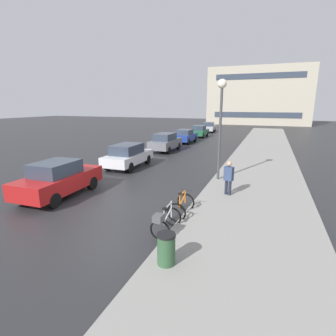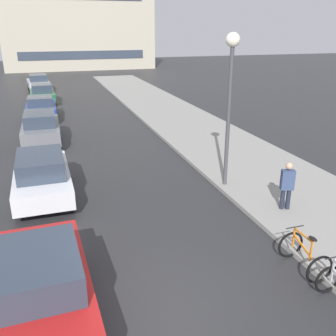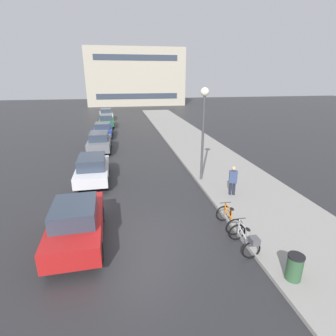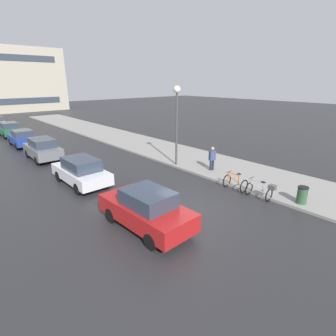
{
  "view_description": "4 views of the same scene",
  "coord_description": "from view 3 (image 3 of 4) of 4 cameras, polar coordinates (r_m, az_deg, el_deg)",
  "views": [
    {
      "loc": [
        6.41,
        -8.84,
        4.17
      ],
      "look_at": [
        1.56,
        3.62,
        0.92
      ],
      "focal_mm": 28.0,
      "sensor_mm": 36.0,
      "label": 1
    },
    {
      "loc": [
        -2.04,
        -6.27,
        5.54
      ],
      "look_at": [
        1.55,
        4.74,
        1.21
      ],
      "focal_mm": 40.0,
      "sensor_mm": 36.0,
      "label": 2
    },
    {
      "loc": [
        -0.75,
        -8.85,
        5.98
      ],
      "look_at": [
        1.57,
        3.55,
        1.56
      ],
      "focal_mm": 28.0,
      "sensor_mm": 36.0,
      "label": 3
    },
    {
      "loc": [
        -8.2,
        -7.48,
        5.74
      ],
      "look_at": [
        -0.18,
        1.51,
        1.71
      ],
      "focal_mm": 28.0,
      "sensor_mm": 36.0,
      "label": 4
    }
  ],
  "objects": [
    {
      "name": "ground_plane",
      "position": [
        10.71,
        -4.95,
        -14.74
      ],
      "size": [
        140.0,
        140.0,
        0.0
      ],
      "primitive_type": "plane",
      "color": "#28282B"
    },
    {
      "name": "sidewalk_kerb",
      "position": [
        20.88,
        8.72,
        2.61
      ],
      "size": [
        4.8,
        60.0,
        0.14
      ],
      "primitive_type": "cube",
      "color": "gray",
      "rests_on": "ground"
    },
    {
      "name": "bicycle_nearest",
      "position": [
        10.05,
        16.69,
        -14.72
      ],
      "size": [
        0.69,
        1.44,
        0.99
      ],
      "color": "black",
      "rests_on": "ground"
    },
    {
      "name": "bicycle_second",
      "position": [
        11.33,
        13.14,
        -10.73
      ],
      "size": [
        0.73,
        1.17,
        1.01
      ],
      "color": "black",
      "rests_on": "ground"
    },
    {
      "name": "car_red",
      "position": [
        10.54,
        -19.3,
        -11.17
      ],
      "size": [
        1.99,
        4.3,
        1.66
      ],
      "color": "#AD1919",
      "rests_on": "ground"
    },
    {
      "name": "car_white",
      "position": [
        16.25,
        -16.1,
        -0.08
      ],
      "size": [
        1.88,
        4.26,
        1.58
      ],
      "color": "silver",
      "rests_on": "ground"
    },
    {
      "name": "car_grey",
      "position": [
        22.76,
        -14.7,
        5.57
      ],
      "size": [
        1.86,
        4.12,
        1.63
      ],
      "color": "slate",
      "rests_on": "ground"
    },
    {
      "name": "car_blue",
      "position": [
        28.35,
        -13.94,
        8.09
      ],
      "size": [
        1.89,
        4.06,
        1.49
      ],
      "color": "navy",
      "rests_on": "ground"
    },
    {
      "name": "car_green",
      "position": [
        34.0,
        -13.25,
        9.94
      ],
      "size": [
        1.85,
        4.07,
        1.52
      ],
      "color": "#1E6038",
      "rests_on": "ground"
    },
    {
      "name": "car_silver",
      "position": [
        40.69,
        -13.35,
        11.42
      ],
      "size": [
        2.17,
        4.33,
        1.53
      ],
      "color": "#B2B5BA",
      "rests_on": "ground"
    },
    {
      "name": "pedestrian",
      "position": [
        13.86,
        13.94,
        -2.56
      ],
      "size": [
        0.46,
        0.36,
        1.7
      ],
      "color": "#1E2333",
      "rests_on": "ground"
    },
    {
      "name": "streetlamp",
      "position": [
        14.97,
        7.79,
        11.16
      ],
      "size": [
        0.47,
        0.47,
        5.44
      ],
      "color": "#424247",
      "rests_on": "ground"
    },
    {
      "name": "trash_bin",
      "position": [
        9.27,
        25.76,
        -19.2
      ],
      "size": [
        0.49,
        0.49,
        0.98
      ],
      "color": "#2D5133",
      "rests_on": "ground"
    },
    {
      "name": "building_facade_main",
      "position": [
        61.07,
        -7.08,
        19.03
      ],
      "size": [
        20.55,
        8.07,
        11.72
      ],
      "color": "#B2A893",
      "rests_on": "ground"
    }
  ]
}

